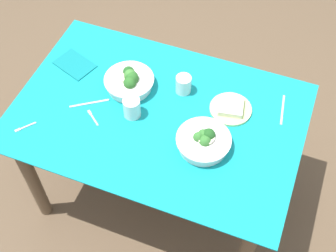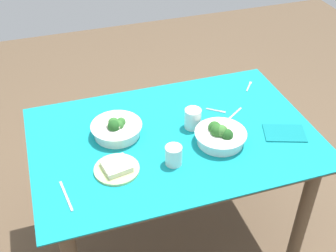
# 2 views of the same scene
# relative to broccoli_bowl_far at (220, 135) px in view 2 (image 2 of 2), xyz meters

# --- Properties ---
(ground_plane) EXTENTS (6.00, 6.00, 0.00)m
(ground_plane) POSITION_rel_broccoli_bowl_far_xyz_m (0.19, -0.11, -0.81)
(ground_plane) COLOR brown
(dining_table) EXTENTS (1.38, 0.92, 0.77)m
(dining_table) POSITION_rel_broccoli_bowl_far_xyz_m (0.19, -0.11, -0.16)
(dining_table) COLOR teal
(dining_table) RESTS_ON ground_plane
(broccoli_bowl_far) EXTENTS (0.25, 0.25, 0.11)m
(broccoli_bowl_far) POSITION_rel_broccoli_bowl_far_xyz_m (0.00, 0.00, 0.00)
(broccoli_bowl_far) COLOR white
(broccoli_bowl_far) RESTS_ON dining_table
(broccoli_bowl_near) EXTENTS (0.25, 0.25, 0.10)m
(broccoli_bowl_near) POSITION_rel_broccoli_bowl_far_xyz_m (0.45, -0.21, -0.00)
(broccoli_bowl_near) COLOR white
(broccoli_bowl_near) RESTS_ON dining_table
(bread_side_plate) EXTENTS (0.20, 0.20, 0.04)m
(bread_side_plate) POSITION_rel_broccoli_bowl_far_xyz_m (0.51, 0.04, -0.03)
(bread_side_plate) COLOR #B7D684
(bread_side_plate) RESTS_ON dining_table
(water_glass_center) EXTENTS (0.08, 0.08, 0.10)m
(water_glass_center) POSITION_rel_broccoli_bowl_far_xyz_m (0.08, -0.15, 0.01)
(water_glass_center) COLOR silver
(water_glass_center) RESTS_ON dining_table
(water_glass_side) EXTENTS (0.08, 0.08, 0.09)m
(water_glass_side) POSITION_rel_broccoli_bowl_far_xyz_m (0.26, 0.07, 0.00)
(water_glass_side) COLOR silver
(water_glass_side) RESTS_ON dining_table
(fork_by_far_bowl) EXTENTS (0.07, 0.09, 0.00)m
(fork_by_far_bowl) POSITION_rel_broccoli_bowl_far_xyz_m (-0.36, -0.41, -0.04)
(fork_by_far_bowl) COLOR #B7B7BC
(fork_by_far_bowl) RESTS_ON dining_table
(fork_by_near_bowl) EXTENTS (0.09, 0.07, 0.00)m
(fork_by_near_bowl) POSITION_rel_broccoli_bowl_far_xyz_m (-0.09, -0.24, -0.04)
(fork_by_near_bowl) COLOR #B7B7BC
(fork_by_near_bowl) RESTS_ON dining_table
(table_knife_left) EXTENTS (0.04, 0.18, 0.00)m
(table_knife_left) POSITION_rel_broccoli_bowl_far_xyz_m (0.75, 0.13, -0.04)
(table_knife_left) COLOR #B7B7BC
(table_knife_left) RESTS_ON dining_table
(table_knife_right) EXTENTS (0.16, 0.12, 0.00)m
(table_knife_right) POSITION_rel_broccoli_bowl_far_xyz_m (-0.14, -0.17, -0.04)
(table_knife_right) COLOR #B7B7BC
(table_knife_right) RESTS_ON dining_table
(napkin_folded_upper) EXTENTS (0.23, 0.20, 0.01)m
(napkin_folded_upper) POSITION_rel_broccoli_bowl_far_xyz_m (-0.33, 0.04, -0.04)
(napkin_folded_upper) COLOR #0F777D
(napkin_folded_upper) RESTS_ON dining_table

